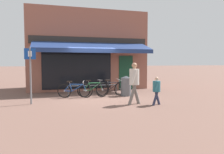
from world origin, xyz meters
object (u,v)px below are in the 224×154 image
at_px(bicycle_blue, 75,90).
at_px(pedestrian_adult, 134,79).
at_px(bicycle_green, 93,89).
at_px(bicycle_black, 112,89).
at_px(parking_sign, 30,69).
at_px(litter_bin, 126,86).
at_px(pedestrian_child, 157,88).

xyz_separation_m(bicycle_blue, pedestrian_adult, (2.10, -2.34, 0.67)).
relative_size(bicycle_blue, bicycle_green, 1.01).
distance_m(bicycle_black, parking_sign, 4.01).
distance_m(bicycle_black, litter_bin, 0.75).
bearing_deg(pedestrian_adult, bicycle_black, 101.95).
relative_size(bicycle_green, pedestrian_adult, 0.96).
bearing_deg(bicycle_blue, bicycle_black, 14.12).
bearing_deg(pedestrian_adult, bicycle_blue, 136.82).
relative_size(pedestrian_adult, pedestrian_child, 1.49).
distance_m(bicycle_blue, bicycle_green, 0.92).
bearing_deg(pedestrian_child, litter_bin, 104.74).
relative_size(bicycle_green, bicycle_black, 0.95).
height_order(bicycle_green, pedestrian_child, pedestrian_child).
xyz_separation_m(bicycle_black, litter_bin, (0.74, -0.08, 0.13)).
bearing_deg(litter_bin, pedestrian_adult, -101.77).
xyz_separation_m(litter_bin, parking_sign, (-4.46, -0.96, 0.92)).
height_order(pedestrian_adult, parking_sign, parking_sign).
relative_size(bicycle_black, pedestrian_adult, 1.01).
height_order(pedestrian_child, parking_sign, parking_sign).
distance_m(pedestrian_child, parking_sign, 5.13).
height_order(bicycle_green, pedestrian_adult, pedestrian_adult).
xyz_separation_m(bicycle_blue, bicycle_green, (0.91, 0.13, 0.01)).
xyz_separation_m(pedestrian_child, parking_sign, (-4.81, 1.61, 0.75)).
xyz_separation_m(bicycle_blue, litter_bin, (2.55, -0.14, 0.15)).
bearing_deg(parking_sign, pedestrian_adult, -17.20).
distance_m(bicycle_green, parking_sign, 3.26).
bearing_deg(parking_sign, pedestrian_child, -18.52).
bearing_deg(bicycle_green, parking_sign, -168.95).
distance_m(litter_bin, parking_sign, 4.66).
distance_m(bicycle_blue, bicycle_black, 1.82).
height_order(bicycle_blue, litter_bin, litter_bin).
relative_size(bicycle_blue, pedestrian_child, 1.45).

